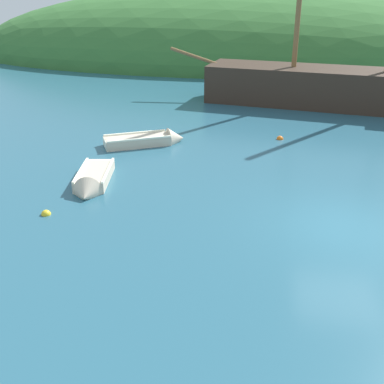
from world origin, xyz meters
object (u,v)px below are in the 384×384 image
at_px(rowboat_center, 92,182).
at_px(buoy_orange, 280,139).
at_px(buoy_yellow, 46,214).
at_px(rowboat_outer_right, 149,141).
at_px(sailing_ship, 343,93).

height_order(rowboat_center, buoy_orange, rowboat_center).
relative_size(rowboat_center, buoy_yellow, 10.68).
distance_m(rowboat_outer_right, buoy_yellow, 7.29).
distance_m(rowboat_outer_right, buoy_orange, 5.88).
bearing_deg(buoy_yellow, rowboat_center, 74.41).
xyz_separation_m(rowboat_outer_right, buoy_yellow, (-1.58, -7.12, -0.14)).
distance_m(rowboat_center, buoy_orange, 9.10).
bearing_deg(rowboat_outer_right, rowboat_center, -126.53).
height_order(sailing_ship, rowboat_outer_right, sailing_ship).
relative_size(buoy_orange, buoy_yellow, 1.05).
distance_m(sailing_ship, buoy_yellow, 18.67).
relative_size(sailing_ship, rowboat_center, 5.58).
distance_m(rowboat_outer_right, rowboat_center, 4.84).
bearing_deg(rowboat_center, rowboat_outer_right, 161.24).
xyz_separation_m(rowboat_center, buoy_yellow, (-0.66, -2.37, -0.13)).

